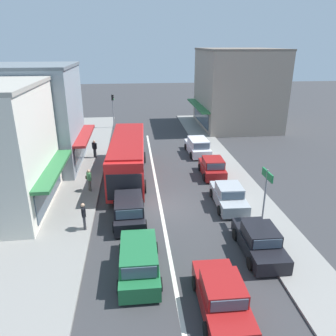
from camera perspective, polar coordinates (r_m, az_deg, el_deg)
ground_plane at (r=21.50m, az=-1.25°, el=-7.09°), size 140.00×140.00×0.00m
lane_centre_line at (r=25.08m, az=-2.06°, el=-2.79°), size 0.20×28.00×0.01m
sidewalk_left at (r=27.35m, az=-16.74°, el=-1.49°), size 5.20×44.00×0.14m
kerb_right at (r=27.96m, az=10.40°, el=-0.43°), size 2.80×44.00×0.12m
shopfront_mid_block at (r=29.59m, az=-23.19°, el=7.92°), size 9.00×7.56×8.53m
building_right_far at (r=42.87m, az=11.91°, el=13.37°), size 9.93×10.72×9.47m
city_bus at (r=25.86m, az=-7.01°, el=2.28°), size 3.02×10.94×3.23m
wagon_adjacent_lane_trail at (r=15.77m, az=-5.09°, el=-15.60°), size 1.96×4.51×1.58m
sedan_behind_bus_mid at (r=14.17m, az=9.36°, el=-21.26°), size 1.95×4.23×1.47m
wagon_adjacent_lane_lead at (r=20.00m, az=-6.82°, el=-7.12°), size 2.03×4.55×1.58m
parked_sedan_kerb_front at (r=17.70m, az=15.62°, el=-12.20°), size 1.96×4.23×1.47m
parked_sedan_kerb_second at (r=22.00m, az=10.52°, el=-4.84°), size 2.01×4.26×1.47m
parked_hatchback_kerb_third at (r=26.58m, az=7.74°, el=0.08°), size 1.92×3.75×1.54m
parked_wagon_kerb_rear at (r=31.72m, az=5.19°, el=3.74°), size 2.04×4.55×1.58m
traffic_light_downstreet at (r=41.50m, az=-9.57°, el=10.66°), size 0.33×0.24×4.20m
directional_road_sign at (r=19.10m, az=16.73°, el=-2.89°), size 0.10×1.40×3.60m
pedestrian_with_handbag_near at (r=23.94m, az=-13.59°, el=-1.83°), size 0.48×0.62×1.63m
pedestrian_browsing_midblock at (r=19.22m, az=-14.47°, el=-7.85°), size 0.30×0.56×1.63m
pedestrian_far_walker at (r=30.88m, az=-12.67°, el=3.45°), size 0.47×0.39×1.63m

